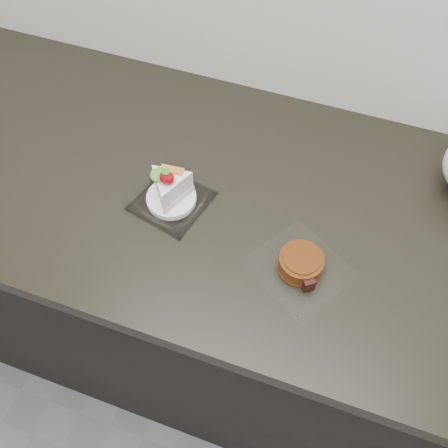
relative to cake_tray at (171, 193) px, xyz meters
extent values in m
cube|color=black|center=(0.16, 0.06, -0.50)|extent=(2.00, 0.60, 0.86)
cube|color=black|center=(0.16, 0.06, -0.05)|extent=(2.04, 0.64, 0.04)
cube|color=white|center=(0.00, 0.00, -0.03)|extent=(0.16, 0.16, 0.00)
cylinder|color=white|center=(0.00, 0.00, -0.02)|extent=(0.10, 0.10, 0.01)
ellipsoid|color=red|center=(0.00, -0.01, 0.06)|extent=(0.03, 0.02, 0.03)
cone|color=#2D7223|center=(0.00, -0.01, 0.07)|extent=(0.02, 0.02, 0.01)
cylinder|color=#5D9F2E|center=(-0.02, 0.00, 0.05)|extent=(0.03, 0.03, 0.00)
cube|color=orange|center=(0.00, 0.02, 0.05)|extent=(0.04, 0.02, 0.00)
cube|color=white|center=(0.27, -0.06, -0.03)|extent=(0.21, 0.21, 0.00)
cylinder|color=#60300B|center=(0.27, -0.06, -0.01)|extent=(0.10, 0.10, 0.03)
cylinder|color=#60300B|center=(0.27, -0.06, -0.02)|extent=(0.11, 0.11, 0.01)
cylinder|color=#60300B|center=(0.27, -0.06, 0.01)|extent=(0.08, 0.08, 0.00)
cube|color=black|center=(0.29, -0.09, -0.01)|extent=(0.03, 0.03, 0.03)
camera|label=1|loc=(0.29, -0.51, 0.76)|focal=40.00mm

